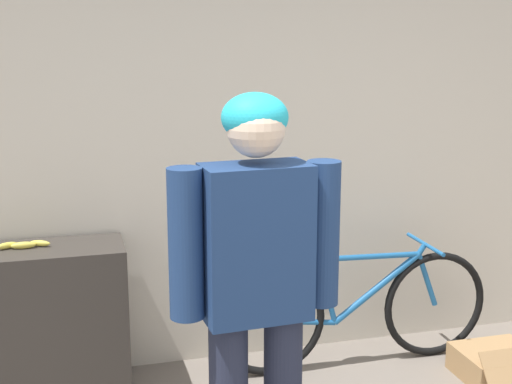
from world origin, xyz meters
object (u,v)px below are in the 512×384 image
banana (22,245)px  cardboard_box (496,364)px  person (256,275)px  bicycle (355,309)px

banana → cardboard_box: 2.84m
person → cardboard_box: size_ratio=3.91×
person → bicycle: bearing=46.7°
banana → person: bearing=-51.7°
banana → cardboard_box: size_ratio=0.64×
banana → cardboard_box: (2.67, -0.51, -0.80)m
banana → cardboard_box: banana is taller
person → cardboard_box: person is taller
person → bicycle: (0.93, 1.11, -0.68)m
person → cardboard_box: (1.69, 0.73, -0.96)m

